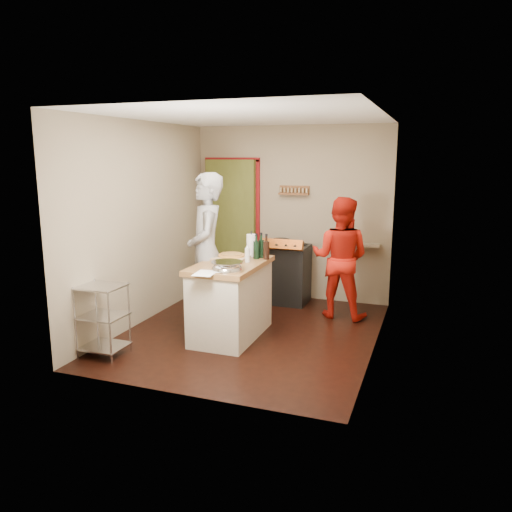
# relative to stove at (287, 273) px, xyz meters

# --- Properties ---
(floor) EXTENTS (3.50, 3.50, 0.00)m
(floor) POSITION_rel_stove_xyz_m (-0.05, -1.42, -0.45)
(floor) COLOR black
(floor) RESTS_ON ground
(back_wall) EXTENTS (3.00, 0.44, 2.60)m
(back_wall) POSITION_rel_stove_xyz_m (-0.69, 0.36, 0.68)
(back_wall) COLOR gray
(back_wall) RESTS_ON ground
(left_wall) EXTENTS (0.04, 3.50, 2.60)m
(left_wall) POSITION_rel_stove_xyz_m (-1.55, -1.42, 0.85)
(left_wall) COLOR gray
(left_wall) RESTS_ON ground
(right_wall) EXTENTS (0.04, 3.50, 2.60)m
(right_wall) POSITION_rel_stove_xyz_m (1.45, -1.42, 0.85)
(right_wall) COLOR gray
(right_wall) RESTS_ON ground
(ceiling) EXTENTS (3.00, 3.50, 0.02)m
(ceiling) POSITION_rel_stove_xyz_m (-0.05, -1.42, 2.16)
(ceiling) COLOR white
(ceiling) RESTS_ON back_wall
(stove) EXTENTS (0.60, 0.63, 1.00)m
(stove) POSITION_rel_stove_xyz_m (0.00, 0.00, 0.00)
(stove) COLOR black
(stove) RESTS_ON ground
(wire_shelving) EXTENTS (0.48, 0.40, 0.80)m
(wire_shelving) POSITION_rel_stove_xyz_m (-1.33, -2.62, -0.01)
(wire_shelving) COLOR silver
(wire_shelving) RESTS_ON ground
(island) EXTENTS (0.73, 1.36, 1.22)m
(island) POSITION_rel_stove_xyz_m (-0.23, -1.61, 0.03)
(island) COLOR #BBB29F
(island) RESTS_ON ground
(person_stripe) EXTENTS (0.75, 0.85, 1.96)m
(person_stripe) POSITION_rel_stove_xyz_m (-0.64, -1.43, 0.53)
(person_stripe) COLOR #B5B6BB
(person_stripe) RESTS_ON ground
(person_red) EXTENTS (0.84, 0.68, 1.63)m
(person_red) POSITION_rel_stove_xyz_m (0.85, -0.40, 0.37)
(person_red) COLOR #B8170C
(person_red) RESTS_ON ground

